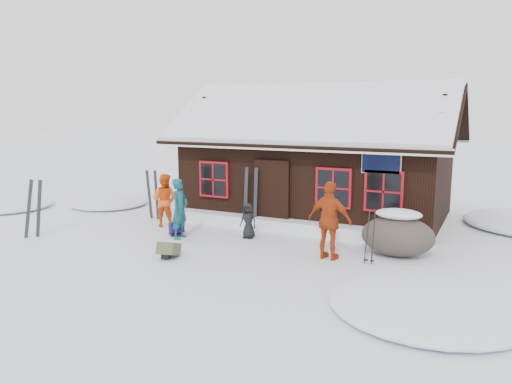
# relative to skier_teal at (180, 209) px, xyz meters

# --- Properties ---
(ground) EXTENTS (120.00, 120.00, 0.00)m
(ground) POSITION_rel_skier_teal_xyz_m (0.86, -0.19, -0.84)
(ground) COLOR white
(ground) RESTS_ON ground
(mountain_hut) EXTENTS (8.90, 6.09, 4.42)m
(mountain_hut) POSITION_rel_skier_teal_xyz_m (2.36, 4.79, 0.74)
(mountain_hut) COLOR black
(mountain_hut) RESTS_ON ground
(snow_drift) EXTENTS (7.60, 0.60, 0.35)m
(snow_drift) POSITION_rel_skier_teal_xyz_m (2.36, 2.06, -0.66)
(snow_drift) COLOR white
(snow_drift) RESTS_ON ground
(snow_mounds) EXTENTS (20.60, 13.20, 0.48)m
(snow_mounds) POSITION_rel_skier_teal_xyz_m (2.52, 1.67, -0.84)
(snow_mounds) COLOR white
(snow_mounds) RESTS_ON ground
(skier_teal) EXTENTS (0.42, 0.62, 1.67)m
(skier_teal) POSITION_rel_skier_teal_xyz_m (0.00, 0.00, 0.00)
(skier_teal) COLOR #114852
(skier_teal) RESTS_ON ground
(skier_orange_left) EXTENTS (0.89, 0.75, 1.62)m
(skier_orange_left) POSITION_rel_skier_teal_xyz_m (-1.25, 0.99, -0.03)
(skier_orange_left) COLOR #F25511
(skier_orange_left) RESTS_ON ground
(skier_orange_right) EXTENTS (1.15, 0.61, 1.88)m
(skier_orange_right) POSITION_rel_skier_teal_xyz_m (4.30, -0.06, 0.10)
(skier_orange_right) COLOR #AA3711
(skier_orange_right) RESTS_ON ground
(skier_crouched) EXTENTS (0.49, 0.32, 0.99)m
(skier_crouched) POSITION_rel_skier_teal_xyz_m (1.69, 0.84, -0.34)
(skier_crouched) COLOR black
(skier_crouched) RESTS_ON ground
(boulder) EXTENTS (1.76, 1.32, 1.03)m
(boulder) POSITION_rel_skier_teal_xyz_m (5.70, 0.98, -0.31)
(boulder) COLOR #4E453F
(boulder) RESTS_ON ground
(ski_pair_left) EXTENTS (0.53, 0.32, 1.68)m
(ski_pair_left) POSITION_rel_skier_teal_xyz_m (-3.71, -1.69, -0.04)
(ski_pair_left) COLOR black
(ski_pair_left) RESTS_ON ground
(ski_pair_mid) EXTENTS (0.46, 0.12, 1.64)m
(ski_pair_mid) POSITION_rel_skier_teal_xyz_m (-2.23, 1.70, -0.07)
(ski_pair_mid) COLOR black
(ski_pair_mid) RESTS_ON ground
(ski_pair_right) EXTENTS (0.48, 0.12, 1.88)m
(ski_pair_right) POSITION_rel_skier_teal_xyz_m (1.17, 2.01, 0.05)
(ski_pair_right) COLOR black
(ski_pair_right) RESTS_ON ground
(ski_poles) EXTENTS (0.24, 0.12, 1.33)m
(ski_poles) POSITION_rel_skier_teal_xyz_m (5.25, 0.01, -0.21)
(ski_poles) COLOR black
(ski_poles) RESTS_ON ground
(backpack_blue) EXTENTS (0.64, 0.65, 0.28)m
(backpack_blue) POSITION_rel_skier_teal_xyz_m (-0.28, 0.21, -0.69)
(backpack_blue) COLOR #18114C
(backpack_blue) RESTS_ON ground
(backpack_olive) EXTENTS (0.53, 0.63, 0.30)m
(backpack_olive) POSITION_rel_skier_teal_xyz_m (0.81, -1.66, -0.69)
(backpack_olive) COLOR #4C4E38
(backpack_olive) RESTS_ON ground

